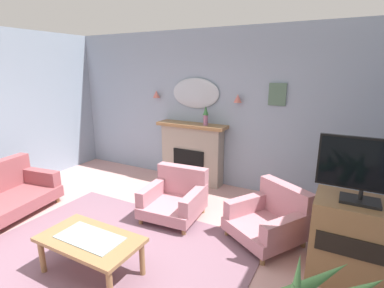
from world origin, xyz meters
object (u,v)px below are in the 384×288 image
(armchair_by_coffee_table, at_px, (176,197))
(framed_picture, at_px, (277,94))
(mantel_vase_centre, at_px, (206,115))
(wall_sconce_left, at_px, (156,94))
(armchair_near_fireplace, at_px, (271,218))
(coffee_table, at_px, (90,243))
(tv_flatscreen, at_px, (365,169))
(wall_mirror, at_px, (195,93))
(tv_cabinet, at_px, (353,241))
(wall_sconce_right, at_px, (238,98))
(fireplace, at_px, (192,154))

(armchair_by_coffee_table, bearing_deg, framed_picture, 53.65)
(mantel_vase_centre, height_order, wall_sconce_left, wall_sconce_left)
(armchair_near_fireplace, bearing_deg, coffee_table, -133.97)
(mantel_vase_centre, height_order, tv_flatscreen, tv_flatscreen)
(wall_mirror, xyz_separation_m, armchair_by_coffee_table, (0.43, -1.44, -1.40))
(wall_sconce_left, bearing_deg, tv_flatscreen, -25.52)
(mantel_vase_centre, relative_size, tv_flatscreen, 0.42)
(wall_sconce_left, relative_size, armchair_by_coffee_table, 0.16)
(tv_cabinet, relative_size, tv_flatscreen, 1.07)
(armchair_near_fireplace, height_order, tv_cabinet, tv_cabinet)
(tv_cabinet, bearing_deg, wall_sconce_right, 138.22)
(wall_mirror, bearing_deg, tv_flatscreen, -32.75)
(fireplace, bearing_deg, wall_sconce_right, 6.16)
(mantel_vase_centre, distance_m, wall_sconce_left, 1.20)
(coffee_table, height_order, armchair_near_fireplace, armchair_near_fireplace)
(wall_sconce_right, relative_size, armchair_by_coffee_table, 0.16)
(armchair_by_coffee_table, xyz_separation_m, tv_cabinet, (2.32, -0.30, 0.15))
(wall_sconce_left, bearing_deg, mantel_vase_centre, -5.96)
(coffee_table, bearing_deg, wall_mirror, 95.93)
(wall_mirror, bearing_deg, mantel_vase_centre, -29.54)
(armchair_by_coffee_table, bearing_deg, armchair_near_fireplace, 2.06)
(wall_mirror, bearing_deg, tv_cabinet, -32.44)
(fireplace, height_order, armchair_near_fireplace, fireplace)
(wall_mirror, distance_m, armchair_near_fireplace, 2.70)
(wall_mirror, relative_size, wall_sconce_left, 6.86)
(wall_mirror, relative_size, tv_cabinet, 1.07)
(wall_mirror, bearing_deg, armchair_by_coffee_table, -73.42)
(wall_sconce_left, bearing_deg, wall_mirror, 3.37)
(mantel_vase_centre, bearing_deg, tv_flatscreen, -33.12)
(wall_sconce_right, xyz_separation_m, tv_cabinet, (1.90, -1.70, -1.21))
(fireplace, xyz_separation_m, armchair_near_fireplace, (1.83, -1.25, -0.27))
(wall_sconce_right, xyz_separation_m, armchair_by_coffee_table, (-0.42, -1.39, -1.35))
(wall_sconce_left, distance_m, armchair_by_coffee_table, 2.33)
(wall_sconce_right, relative_size, framed_picture, 0.39)
(framed_picture, relative_size, tv_cabinet, 0.40)
(wall_sconce_right, distance_m, armchair_near_fireplace, 2.15)
(mantel_vase_centre, relative_size, wall_mirror, 0.36)
(tv_flatscreen, bearing_deg, armchair_near_fireplace, 157.79)
(wall_sconce_right, height_order, coffee_table, wall_sconce_right)
(wall_sconce_right, bearing_deg, wall_mirror, 176.63)
(tv_flatscreen, bearing_deg, wall_sconce_right, 137.87)
(wall_sconce_right, distance_m, framed_picture, 0.66)
(tv_flatscreen, bearing_deg, mantel_vase_centre, 146.88)
(wall_sconce_left, height_order, armchair_near_fireplace, wall_sconce_left)
(mantel_vase_centre, height_order, tv_cabinet, mantel_vase_centre)
(framed_picture, bearing_deg, wall_sconce_left, -178.54)
(mantel_vase_centre, xyz_separation_m, armchair_near_fireplace, (1.53, -1.22, -1.05))
(mantel_vase_centre, bearing_deg, wall_mirror, 150.46)
(fireplace, distance_m, mantel_vase_centre, 0.84)
(framed_picture, bearing_deg, fireplace, -174.23)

